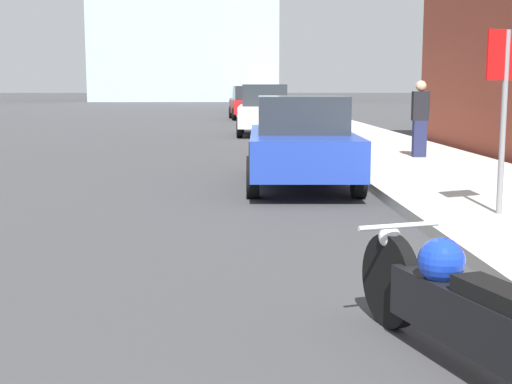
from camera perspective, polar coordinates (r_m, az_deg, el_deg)
sidewalk at (r=40.22m, az=3.69°, el=6.07°), size 3.48×240.00×0.15m
motorcycle at (r=4.51m, az=16.21°, el=-8.92°), size 0.94×2.39×0.78m
parked_car_blue at (r=12.40m, az=3.60°, el=4.13°), size 1.97×4.62×1.55m
parked_car_white at (r=25.36m, az=0.69°, el=6.54°), size 2.03×4.06×1.79m
parked_car_red at (r=37.97m, az=-0.63°, el=7.14°), size 2.07×4.21×1.75m
parked_car_green at (r=48.17m, az=-0.90°, el=7.32°), size 2.08×3.98×1.53m
stop_sign at (r=9.24m, az=19.29°, el=7.73°), size 0.57×0.26×2.24m
pedestrian at (r=16.38m, az=12.99°, el=5.80°), size 0.36×0.24×1.70m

